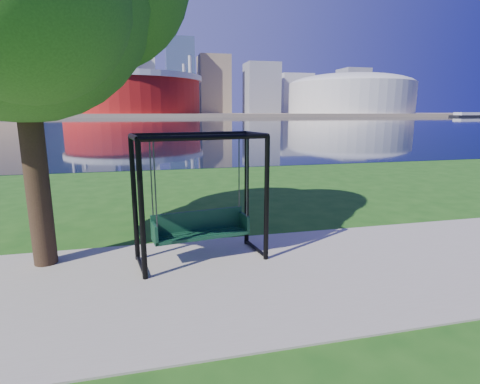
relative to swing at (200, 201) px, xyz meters
name	(u,v)px	position (x,y,z in m)	size (l,w,h in m)	color
ground	(238,266)	(0.60, -0.45, -1.14)	(900.00, 900.00, 0.00)	#1E5114
path	(245,277)	(0.60, -0.95, -1.13)	(120.00, 4.00, 0.03)	#9E937F
river	(154,122)	(0.60, 101.55, -1.13)	(900.00, 180.00, 0.02)	black
far_bank	(150,115)	(0.60, 305.55, -0.14)	(900.00, 228.00, 2.00)	#937F60
stadium	(133,93)	(-9.40, 234.55, 13.09)	(83.00, 83.00, 32.00)	maroon
arena	(350,93)	(135.60, 234.55, 14.73)	(84.00, 84.00, 26.56)	beige
skyline	(142,70)	(-3.66, 318.95, 34.75)	(392.00, 66.00, 96.50)	gray
swing	(200,201)	(0.00, 0.00, 0.00)	(2.43, 1.34, 2.36)	black
barge	(471,115)	(184.70, 180.31, 0.08)	(27.41, 9.40, 2.69)	black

